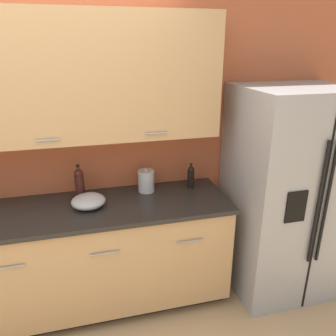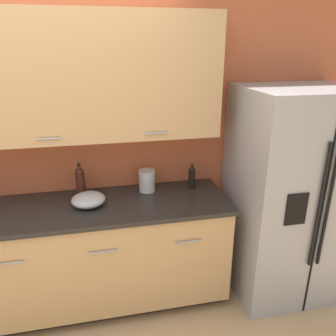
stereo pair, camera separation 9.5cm
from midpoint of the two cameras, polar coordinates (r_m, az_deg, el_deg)
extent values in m
cube|color=#BC5B38|center=(2.77, -22.25, 3.67)|extent=(10.00, 0.05, 2.60)
cube|color=tan|center=(2.46, -19.70, 14.44)|extent=(2.48, 0.32, 0.88)
cylinder|color=#99999E|center=(2.36, -19.07, 4.80)|extent=(0.16, 0.01, 0.01)
cylinder|color=#99999E|center=(2.38, -0.96, 6.06)|extent=(0.16, 0.01, 0.01)
cube|color=black|center=(3.07, -15.76, -20.78)|extent=(2.52, 0.54, 0.09)
cube|color=tan|center=(2.77, -16.69, -14.50)|extent=(2.56, 0.62, 0.78)
cube|color=black|center=(2.55, -17.64, -7.10)|extent=(2.58, 0.64, 0.03)
cylinder|color=#99999E|center=(2.44, -25.14, -14.84)|extent=(0.20, 0.01, 0.01)
cylinder|color=#99999E|center=(2.37, -10.13, -14.22)|extent=(0.20, 0.01, 0.01)
cylinder|color=#99999E|center=(2.44, 4.74, -12.68)|extent=(0.20, 0.01, 0.01)
cube|color=#9E9EA0|center=(2.92, 21.40, -4.29)|extent=(0.92, 0.78, 1.75)
cube|color=black|center=(2.64, 25.97, -7.73)|extent=(0.01, 0.01, 1.71)
cylinder|color=black|center=(2.57, 25.83, -6.26)|extent=(0.02, 0.02, 0.96)
cylinder|color=black|center=(2.61, 27.06, -6.05)|extent=(0.02, 0.02, 0.96)
cube|color=black|center=(2.48, 22.49, -6.68)|extent=(0.16, 0.01, 0.24)
cylinder|color=#3D1914|center=(2.65, -13.96, -2.90)|extent=(0.07, 0.07, 0.19)
sphere|color=#3D1914|center=(2.61, -14.17, -0.71)|extent=(0.07, 0.07, 0.07)
cylinder|color=#3D1914|center=(2.61, -14.20, -0.29)|extent=(0.02, 0.02, 0.07)
cylinder|color=black|center=(2.59, -14.28, 0.56)|extent=(0.03, 0.03, 0.02)
cylinder|color=black|center=(2.75, 5.16, -2.00)|extent=(0.06, 0.06, 0.15)
sphere|color=black|center=(2.72, 5.21, -0.35)|extent=(0.05, 0.05, 0.05)
cylinder|color=black|center=(2.71, 5.23, -0.05)|extent=(0.02, 0.02, 0.05)
cylinder|color=black|center=(2.70, 5.25, 0.59)|extent=(0.02, 0.02, 0.01)
cylinder|color=#B7B7BA|center=(2.68, -2.69, -2.32)|extent=(0.13, 0.13, 0.17)
cylinder|color=#B7B7BA|center=(2.65, -2.72, -0.53)|extent=(0.14, 0.14, 0.01)
sphere|color=#B7B7BA|center=(2.64, -2.73, -0.28)|extent=(0.02, 0.02, 0.02)
ellipsoid|color=#A3A3A5|center=(2.51, -12.64, -5.41)|extent=(0.25, 0.25, 0.09)
camera|label=1|loc=(0.05, -88.91, 0.41)|focal=35.00mm
camera|label=2|loc=(0.05, 91.09, -0.41)|focal=35.00mm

